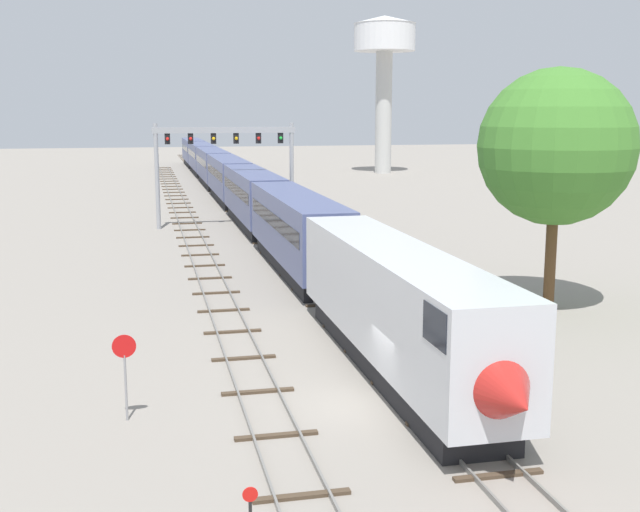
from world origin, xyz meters
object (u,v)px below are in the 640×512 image
(signal_gantry, at_px, (225,151))
(stop_sign, at_px, (125,365))
(passenger_train, at_px, (228,178))
(water_tower, at_px, (384,50))
(trackside_tree_left, at_px, (556,147))

(signal_gantry, relative_size, stop_sign, 4.20)
(passenger_train, distance_m, water_tower, 48.23)
(water_tower, bearing_deg, passenger_train, -129.20)
(signal_gantry, height_order, stop_sign, signal_gantry)
(water_tower, xyz_separation_m, stop_sign, (-38.61, -97.99, -17.40))
(signal_gantry, height_order, water_tower, water_tower)
(water_tower, distance_m, trackside_tree_left, 89.81)
(water_tower, xyz_separation_m, trackside_tree_left, (-17.92, -87.29, -11.15))
(passenger_train, relative_size, stop_sign, 48.34)
(stop_sign, distance_m, trackside_tree_left, 24.12)
(signal_gantry, bearing_deg, water_tower, 60.66)
(stop_sign, bearing_deg, signal_gantry, 79.80)
(passenger_train, relative_size, signal_gantry, 11.51)
(passenger_train, distance_m, trackside_tree_left, 53.58)
(passenger_train, height_order, trackside_tree_left, trackside_tree_left)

